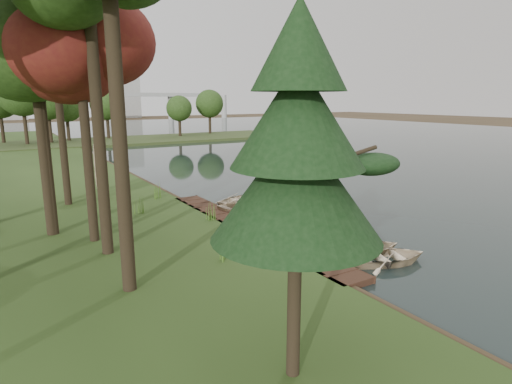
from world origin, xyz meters
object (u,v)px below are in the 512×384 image
rowboat_2 (335,238)px  stored_rowboat (103,192)px  boardwalk (247,229)px  rowboat_1 (364,246)px  pine_tree (297,147)px  rowboat_0 (387,255)px

rowboat_2 → stored_rowboat: size_ratio=0.96×
boardwalk → rowboat_2: (2.31, -4.12, 0.27)m
rowboat_1 → pine_tree: pine_tree is taller
boardwalk → rowboat_2: size_ratio=4.50×
rowboat_0 → rowboat_2: 2.73m
stored_rowboat → pine_tree: pine_tree is taller
rowboat_0 → stored_rowboat: size_ratio=0.93×
boardwalk → rowboat_0: (2.71, -6.82, 0.26)m
pine_tree → boardwalk: bearing=64.6°
rowboat_0 → rowboat_2: bearing=27.9°
rowboat_1 → stored_rowboat: size_ratio=0.92×
boardwalk → stored_rowboat: bearing=114.1°
stored_rowboat → pine_tree: 22.20m
rowboat_0 → pine_tree: (-7.91, -4.12, 5.32)m
pine_tree → rowboat_1: bearing=34.2°
rowboat_1 → stored_rowboat: (-7.48, 16.25, 0.28)m
rowboat_2 → stored_rowboat: stored_rowboat is taller
rowboat_2 → pine_tree: bearing=133.0°
boardwalk → rowboat_1: (2.69, -5.57, 0.25)m
rowboat_2 → rowboat_1: bearing=-164.6°
rowboat_1 → pine_tree: size_ratio=0.40×
pine_tree → rowboat_0: bearing=27.5°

